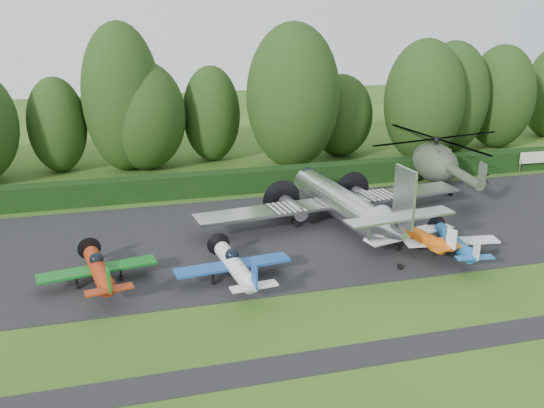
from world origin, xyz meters
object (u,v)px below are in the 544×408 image
object	(u,v)px
light_plane_white	(235,266)
helicopter	(435,159)
transport_plane	(342,203)
light_plane_red	(99,270)
light_plane_orange	(414,234)
sign_board	(536,158)
light_plane_blue	(454,242)

from	to	relation	value
light_plane_white	helicopter	size ratio (longest dim) A/B	0.47
transport_plane	light_plane_white	distance (m)	12.02
light_plane_red	helicopter	size ratio (longest dim) A/B	0.46
light_plane_red	light_plane_orange	world-z (taller)	light_plane_red
transport_plane	sign_board	xyz separation A→B (m)	(24.29, 9.35, -0.58)
light_plane_white	light_plane_blue	world-z (taller)	light_plane_white
helicopter	transport_plane	bearing A→B (deg)	-151.92
light_plane_red	light_plane_orange	bearing A→B (deg)	11.08
sign_board	helicopter	bearing A→B (deg)	-176.78
light_plane_red	light_plane_orange	xyz separation A→B (m)	(21.15, 0.39, -0.01)
light_plane_white	light_plane_orange	bearing A→B (deg)	14.88
transport_plane	light_plane_orange	bearing A→B (deg)	-49.03
light_plane_orange	helicopter	world-z (taller)	helicopter
sign_board	light_plane_blue	bearing A→B (deg)	-141.30
light_plane_orange	light_plane_white	bearing A→B (deg)	-157.85
light_plane_blue	helicopter	distance (m)	16.72
light_plane_white	helicopter	world-z (taller)	helicopter
light_plane_blue	sign_board	bearing A→B (deg)	33.15
light_plane_blue	sign_board	size ratio (longest dim) A/B	1.87
light_plane_white	light_plane_red	bearing A→B (deg)	174.80
light_plane_white	light_plane_orange	xyz separation A→B (m)	(13.10, 2.01, -0.04)
light_plane_orange	sign_board	size ratio (longest dim) A/B	2.04
light_plane_white	light_plane_blue	distance (m)	15.13
transport_plane	light_plane_red	size ratio (longest dim) A/B	2.94
light_plane_white	transport_plane	bearing A→B (deg)	42.61
light_plane_red	light_plane_blue	world-z (taller)	light_plane_red
light_plane_red	light_plane_blue	xyz separation A→B (m)	(23.18, -1.44, -0.10)
light_plane_orange	helicopter	xyz separation A→B (m)	(8.96, 13.34, 1.25)
sign_board	light_plane_white	bearing A→B (deg)	-156.31
light_plane_red	light_plane_white	bearing A→B (deg)	-1.34
light_plane_red	sign_board	bearing A→B (deg)	29.51
helicopter	light_plane_orange	bearing A→B (deg)	-129.34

